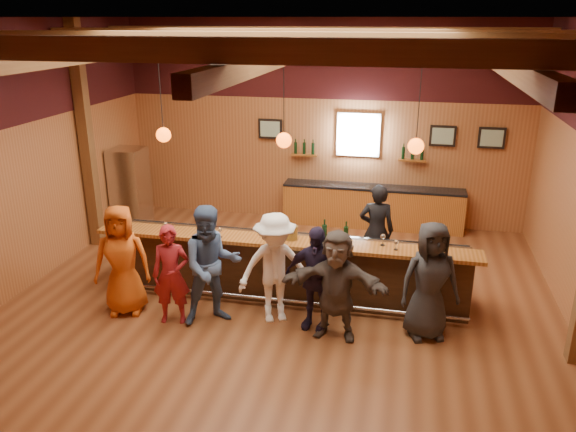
{
  "coord_description": "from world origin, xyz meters",
  "views": [
    {
      "loc": [
        1.88,
        -8.36,
        4.51
      ],
      "look_at": [
        0.0,
        0.3,
        1.35
      ],
      "focal_mm": 35.0,
      "sensor_mm": 36.0,
      "label": 1
    }
  ],
  "objects_px": {
    "ice_bucket": "(291,233)",
    "bottle_a": "(324,233)",
    "bar_counter": "(287,265)",
    "back_bar_cabinet": "(372,207)",
    "customer_white": "(275,268)",
    "customer_dark": "(430,281)",
    "customer_navy": "(315,278)",
    "customer_denim": "(212,266)",
    "customer_redvest": "(171,275)",
    "customer_orange": "(122,260)",
    "stainless_fridge": "(130,188)",
    "customer_brown": "(336,285)",
    "bartender": "(376,231)"
  },
  "relations": [
    {
      "from": "customer_redvest",
      "to": "back_bar_cabinet",
      "type": "bearing_deg",
      "value": 48.72
    },
    {
      "from": "bartender",
      "to": "bottle_a",
      "type": "relative_size",
      "value": 4.7
    },
    {
      "from": "bar_counter",
      "to": "customer_redvest",
      "type": "bearing_deg",
      "value": -139.44
    },
    {
      "from": "bar_counter",
      "to": "bartender",
      "type": "height_order",
      "value": "bartender"
    },
    {
      "from": "back_bar_cabinet",
      "to": "customer_navy",
      "type": "bearing_deg",
      "value": -96.53
    },
    {
      "from": "customer_orange",
      "to": "customer_brown",
      "type": "height_order",
      "value": "customer_orange"
    },
    {
      "from": "back_bar_cabinet",
      "to": "customer_white",
      "type": "relative_size",
      "value": 2.26
    },
    {
      "from": "stainless_fridge",
      "to": "customer_navy",
      "type": "distance_m",
      "value": 5.9
    },
    {
      "from": "customer_denim",
      "to": "customer_dark",
      "type": "distance_m",
      "value": 3.24
    },
    {
      "from": "ice_bucket",
      "to": "bottle_a",
      "type": "distance_m",
      "value": 0.54
    },
    {
      "from": "bar_counter",
      "to": "customer_denim",
      "type": "bearing_deg",
      "value": -127.64
    },
    {
      "from": "bottle_a",
      "to": "bartender",
      "type": "bearing_deg",
      "value": 59.3
    },
    {
      "from": "customer_redvest",
      "to": "customer_navy",
      "type": "bearing_deg",
      "value": -4.79
    },
    {
      "from": "bartender",
      "to": "ice_bucket",
      "type": "bearing_deg",
      "value": 40.68
    },
    {
      "from": "customer_orange",
      "to": "bottle_a",
      "type": "bearing_deg",
      "value": 1.34
    },
    {
      "from": "customer_white",
      "to": "customer_navy",
      "type": "bearing_deg",
      "value": -32.93
    },
    {
      "from": "stainless_fridge",
      "to": "customer_brown",
      "type": "xyz_separation_m",
      "value": [
        5.11,
        -3.67,
        -0.06
      ]
    },
    {
      "from": "customer_orange",
      "to": "customer_denim",
      "type": "height_order",
      "value": "customer_denim"
    },
    {
      "from": "stainless_fridge",
      "to": "customer_brown",
      "type": "height_order",
      "value": "stainless_fridge"
    },
    {
      "from": "customer_dark",
      "to": "bottle_a",
      "type": "height_order",
      "value": "customer_dark"
    },
    {
      "from": "back_bar_cabinet",
      "to": "customer_dark",
      "type": "distance_m",
      "value": 4.64
    },
    {
      "from": "customer_denim",
      "to": "customer_white",
      "type": "bearing_deg",
      "value": -14.29
    },
    {
      "from": "bar_counter",
      "to": "customer_redvest",
      "type": "relative_size",
      "value": 3.99
    },
    {
      "from": "customer_redvest",
      "to": "customer_navy",
      "type": "xyz_separation_m",
      "value": [
        2.18,
        0.28,
        0.03
      ]
    },
    {
      "from": "customer_white",
      "to": "customer_brown",
      "type": "height_order",
      "value": "customer_white"
    },
    {
      "from": "customer_brown",
      "to": "bartender",
      "type": "xyz_separation_m",
      "value": [
        0.43,
        2.26,
        0.03
      ]
    },
    {
      "from": "stainless_fridge",
      "to": "customer_navy",
      "type": "bearing_deg",
      "value": -36.03
    },
    {
      "from": "customer_orange",
      "to": "customer_navy",
      "type": "xyz_separation_m",
      "value": [
        3.05,
        0.16,
        -0.08
      ]
    },
    {
      "from": "bartender",
      "to": "bottle_a",
      "type": "distance_m",
      "value": 1.54
    },
    {
      "from": "customer_white",
      "to": "customer_dark",
      "type": "relative_size",
      "value": 0.98
    },
    {
      "from": "bar_counter",
      "to": "customer_dark",
      "type": "xyz_separation_m",
      "value": [
        2.32,
        -0.91,
        0.38
      ]
    },
    {
      "from": "bar_counter",
      "to": "customer_orange",
      "type": "xyz_separation_m",
      "value": [
        -2.4,
        -1.19,
        0.38
      ]
    },
    {
      "from": "bottle_a",
      "to": "customer_denim",
      "type": "bearing_deg",
      "value": -149.1
    },
    {
      "from": "bar_counter",
      "to": "back_bar_cabinet",
      "type": "distance_m",
      "value": 3.76
    },
    {
      "from": "customer_brown",
      "to": "customer_dark",
      "type": "relative_size",
      "value": 0.94
    },
    {
      "from": "bar_counter",
      "to": "customer_white",
      "type": "relative_size",
      "value": 3.56
    },
    {
      "from": "customer_redvest",
      "to": "customer_orange",
      "type": "bearing_deg",
      "value": 159.83
    },
    {
      "from": "customer_navy",
      "to": "bartender",
      "type": "height_order",
      "value": "bartender"
    },
    {
      "from": "back_bar_cabinet",
      "to": "bottle_a",
      "type": "relative_size",
      "value": 10.83
    },
    {
      "from": "bar_counter",
      "to": "back_bar_cabinet",
      "type": "xyz_separation_m",
      "value": [
        1.18,
        3.57,
        -0.05
      ]
    },
    {
      "from": "customer_denim",
      "to": "customer_navy",
      "type": "distance_m",
      "value": 1.58
    },
    {
      "from": "customer_dark",
      "to": "customer_orange",
      "type": "bearing_deg",
      "value": 165.6
    },
    {
      "from": "customer_orange",
      "to": "customer_denim",
      "type": "xyz_separation_m",
      "value": [
        1.48,
        0.0,
        0.05
      ]
    },
    {
      "from": "bar_counter",
      "to": "bottle_a",
      "type": "relative_size",
      "value": 17.05
    },
    {
      "from": "back_bar_cabinet",
      "to": "customer_navy",
      "type": "height_order",
      "value": "customer_navy"
    },
    {
      "from": "customer_brown",
      "to": "bottle_a",
      "type": "distance_m",
      "value": 1.11
    },
    {
      "from": "customer_dark",
      "to": "bottle_a",
      "type": "xyz_separation_m",
      "value": [
        -1.65,
        0.67,
        0.36
      ]
    },
    {
      "from": "customer_orange",
      "to": "bottle_a",
      "type": "relative_size",
      "value": 4.87
    },
    {
      "from": "back_bar_cabinet",
      "to": "customer_navy",
      "type": "xyz_separation_m",
      "value": [
        -0.53,
        -4.59,
        0.35
      ]
    },
    {
      "from": "customer_white",
      "to": "bartender",
      "type": "height_order",
      "value": "customer_white"
    }
  ]
}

